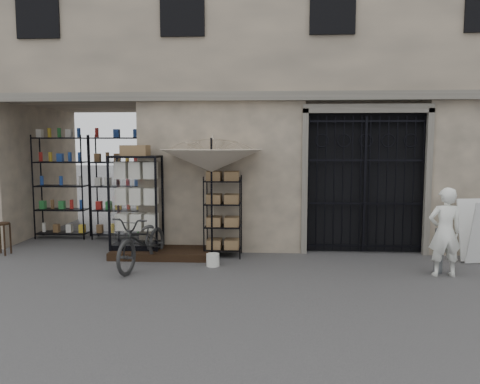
# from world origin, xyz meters

# --- Properties ---
(ground) EXTENTS (80.00, 80.00, 0.00)m
(ground) POSITION_xyz_m (0.00, 0.00, 0.00)
(ground) COLOR black
(ground) RESTS_ON ground
(main_building) EXTENTS (14.00, 4.00, 9.00)m
(main_building) POSITION_xyz_m (0.00, 4.00, 4.50)
(main_building) COLOR tan
(main_building) RESTS_ON ground
(shop_recess) EXTENTS (3.00, 1.70, 3.00)m
(shop_recess) POSITION_xyz_m (-4.50, 2.80, 1.50)
(shop_recess) COLOR black
(shop_recess) RESTS_ON ground
(shop_shelving) EXTENTS (2.70, 0.50, 2.50)m
(shop_shelving) POSITION_xyz_m (-4.55, 3.30, 1.25)
(shop_shelving) COLOR black
(shop_shelving) RESTS_ON ground
(iron_gate) EXTENTS (2.50, 0.21, 3.00)m
(iron_gate) POSITION_xyz_m (1.75, 2.28, 1.50)
(iron_gate) COLOR black
(iron_gate) RESTS_ON ground
(step_platform) EXTENTS (2.00, 0.90, 0.15)m
(step_platform) POSITION_xyz_m (-2.40, 1.55, 0.07)
(step_platform) COLOR black
(step_platform) RESTS_ON ground
(display_cabinet) EXTENTS (1.06, 0.80, 2.06)m
(display_cabinet) POSITION_xyz_m (-2.93, 1.63, 1.00)
(display_cabinet) COLOR black
(display_cabinet) RESTS_ON step_platform
(wire_rack) EXTENTS (0.73, 0.53, 1.64)m
(wire_rack) POSITION_xyz_m (-1.16, 1.67, 0.81)
(wire_rack) COLOR black
(wire_rack) RESTS_ON ground
(market_umbrella) EXTENTS (2.21, 2.24, 2.89)m
(market_umbrella) POSITION_xyz_m (-1.37, 1.50, 2.08)
(market_umbrella) COLOR black
(market_umbrella) RESTS_ON ground
(white_bucket) EXTENTS (0.26, 0.26, 0.24)m
(white_bucket) POSITION_xyz_m (-1.28, 0.88, 0.12)
(white_bucket) COLOR silver
(white_bucket) RESTS_ON ground
(bicycle) EXTENTS (0.83, 1.09, 1.88)m
(bicycle) POSITION_xyz_m (-2.57, 0.76, 0.00)
(bicycle) COLOR black
(bicycle) RESTS_ON ground
(wooden_stool) EXTENTS (0.36, 0.36, 0.67)m
(wooden_stool) POSITION_xyz_m (-5.73, 1.51, 0.35)
(wooden_stool) COLOR black
(wooden_stool) RESTS_ON ground
(steel_bollard) EXTENTS (0.19, 0.19, 0.80)m
(steel_bollard) POSITION_xyz_m (2.78, 0.65, 0.40)
(steel_bollard) COLOR slate
(steel_bollard) RESTS_ON ground
(shopkeeper) EXTENTS (0.63, 1.57, 0.37)m
(shopkeeper) POSITION_xyz_m (2.80, 0.48, 0.00)
(shopkeeper) COLOR white
(shopkeeper) RESTS_ON ground
(easel_sign) EXTENTS (0.67, 0.74, 1.20)m
(easel_sign) POSITION_xyz_m (3.78, 1.41, 0.62)
(easel_sign) COLOR silver
(easel_sign) RESTS_ON ground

